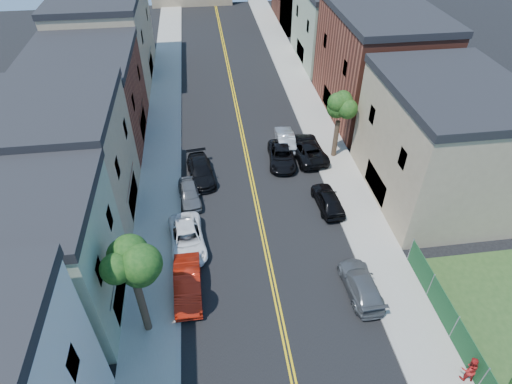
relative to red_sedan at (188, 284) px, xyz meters
name	(u,v)px	position (x,y,z in m)	size (l,w,h in m)	color
sidewalk_left	(163,114)	(-2.40, 23.59, -0.71)	(3.20, 100.00, 0.15)	gray
sidewalk_right	(308,104)	(13.40, 23.59, -0.71)	(3.20, 100.00, 0.15)	gray
curb_left	(180,113)	(-0.65, 23.59, -0.71)	(0.30, 100.00, 0.15)	gray
curb_right	(293,105)	(11.65, 23.59, -0.71)	(0.30, 100.00, 0.15)	gray
bldg_left_palegrn	(27,267)	(-8.50, -0.41, 3.46)	(9.00, 8.00, 8.50)	gray
bldg_left_tan_near	(61,168)	(-8.50, 8.59, 3.71)	(9.00, 10.00, 9.00)	#998466
bldg_left_brick	(89,102)	(-8.50, 19.59, 3.21)	(9.00, 12.00, 8.00)	brown
bldg_left_tan_far	(107,39)	(-8.50, 33.59, 3.96)	(9.00, 16.00, 9.50)	#998466
bldg_right_tan	(439,146)	(19.50, 7.59, 3.71)	(9.00, 12.00, 9.00)	#998466
bldg_right_brick	(376,66)	(19.50, 21.59, 4.21)	(9.00, 14.00, 10.00)	brown
bldg_right_palegrn	(336,27)	(19.50, 35.59, 3.46)	(9.00, 12.00, 8.50)	gray
fence_right	(468,352)	(15.00, -6.91, 0.31)	(0.04, 15.00, 1.90)	#143F1E
tree_left_mid	(128,254)	(-2.38, -2.40, 5.80)	(5.20, 5.20, 9.29)	#39271C
tree_right_far	(341,100)	(13.42, 13.60, 4.97)	(4.40, 4.40, 8.03)	#39271C
red_sedan	(188,284)	(0.00, 0.00, 0.00)	(1.67, 4.79, 1.58)	#AC1B0B
white_pickup	(187,239)	(0.00, 4.08, -0.07)	(2.37, 5.15, 1.43)	white
grey_car_left	(190,194)	(0.23, 9.07, -0.11)	(1.61, 4.01, 1.37)	#505357
black_car_left	(201,171)	(1.23, 11.98, -0.06)	(2.03, 5.00, 1.45)	black
grey_car_right	(361,284)	(10.91, -1.45, -0.10)	(1.93, 4.74, 1.38)	#505357
black_car_right	(328,200)	(11.00, 6.84, -0.05)	(1.74, 4.33, 1.48)	black
silver_car_right	(285,139)	(9.30, 15.91, -0.04)	(1.58, 4.52, 1.49)	#ACB0B4
dark_car_right_far	(307,149)	(11.00, 13.99, 0.00)	(2.61, 5.66, 1.57)	black
black_suv_lane	(282,156)	(8.50, 13.30, -0.10)	(2.30, 4.99, 1.39)	black
pedestrian_right	(469,369)	(14.60, -7.80, 0.27)	(0.89, 0.69, 1.83)	#AA1B1A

